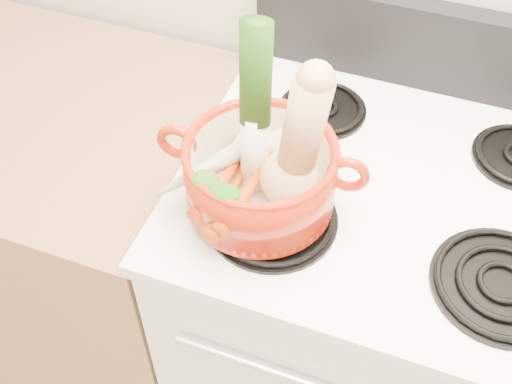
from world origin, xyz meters
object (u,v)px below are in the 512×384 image
at_px(squash, 292,142).
at_px(leek, 254,109).
at_px(stove_body, 367,324).
at_px(dutch_oven, 260,176).

height_order(squash, leek, leek).
xyz_separation_m(stove_body, dutch_oven, (-0.22, -0.14, 0.57)).
xyz_separation_m(squash, leek, (-0.07, 0.02, 0.03)).
relative_size(stove_body, squash, 3.56).
relative_size(stove_body, leek, 2.86).
bearing_deg(leek, dutch_oven, -54.28).
bearing_deg(squash, stove_body, 57.81).
distance_m(squash, leek, 0.08).
bearing_deg(stove_body, squash, -141.40).
bearing_deg(stove_body, leek, -152.96).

